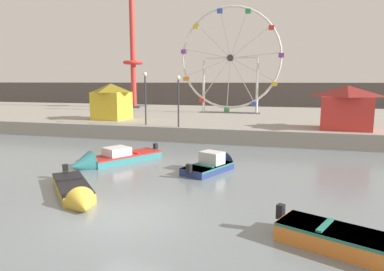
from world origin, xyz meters
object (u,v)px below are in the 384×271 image
(carnival_booth_red_striped, at_px, (346,107))
(promenade_lamp_far, at_px, (145,91))
(ferris_wheel_white_frame, at_px, (230,60))
(motorboat_navy_blue, at_px, (216,164))
(promenade_lamp_near, at_px, (178,94))
(carnival_booth_yellow_awning, at_px, (111,101))
(motorboat_mustard_yellow, at_px, (76,193))
(motorboat_orange_hull, at_px, (367,246))
(drop_tower_red_tower, at_px, (133,61))
(motorboat_teal_painted, at_px, (109,159))

(carnival_booth_red_striped, bearing_deg, promenade_lamp_far, -169.03)
(ferris_wheel_white_frame, height_order, promenade_lamp_far, ferris_wheel_white_frame)
(motorboat_navy_blue, relative_size, carnival_booth_red_striped, 0.96)
(promenade_lamp_near, bearing_deg, motorboat_navy_blue, -59.75)
(carnival_booth_yellow_awning, bearing_deg, motorboat_mustard_yellow, -60.70)
(ferris_wheel_white_frame, bearing_deg, motorboat_orange_hull, -73.81)
(ferris_wheel_white_frame, bearing_deg, drop_tower_red_tower, 160.41)
(motorboat_navy_blue, height_order, promenade_lamp_far, promenade_lamp_far)
(motorboat_orange_hull, xyz_separation_m, drop_tower_red_tower, (-22.15, 33.68, 6.93))
(motorboat_navy_blue, height_order, carnival_booth_yellow_awning, carnival_booth_yellow_awning)
(motorboat_navy_blue, relative_size, drop_tower_red_tower, 0.26)
(motorboat_navy_blue, relative_size, carnival_booth_yellow_awning, 1.13)
(motorboat_navy_blue, distance_m, promenade_lamp_far, 11.73)
(motorboat_navy_blue, distance_m, motorboat_teal_painted, 6.01)
(ferris_wheel_white_frame, distance_m, promenade_lamp_near, 13.64)
(carnival_booth_yellow_awning, bearing_deg, promenade_lamp_near, -20.14)
(motorboat_mustard_yellow, xyz_separation_m, motorboat_teal_painted, (-1.55, 5.51, 0.07))
(motorboat_navy_blue, bearing_deg, carnival_booth_red_striped, -14.90)
(motorboat_navy_blue, bearing_deg, promenade_lamp_far, 64.84)
(promenade_lamp_far, bearing_deg, motorboat_teal_painted, -80.64)
(motorboat_mustard_yellow, bearing_deg, motorboat_orange_hull, 36.09)
(motorboat_teal_painted, bearing_deg, motorboat_navy_blue, 124.32)
(motorboat_orange_hull, height_order, carnival_booth_red_striped, carnival_booth_red_striped)
(motorboat_teal_painted, bearing_deg, motorboat_mustard_yellow, 45.96)
(motorboat_teal_painted, xyz_separation_m, promenade_lamp_near, (1.53, 8.07, 3.40))
(motorboat_mustard_yellow, distance_m, motorboat_teal_painted, 5.73)
(motorboat_orange_hull, xyz_separation_m, carnival_booth_yellow_awning, (-17.74, 19.27, 2.54))
(motorboat_teal_painted, xyz_separation_m, ferris_wheel_white_frame, (3.33, 21.21, 6.62))
(ferris_wheel_white_frame, bearing_deg, promenade_lamp_far, -111.00)
(motorboat_navy_blue, height_order, motorboat_orange_hull, motorboat_navy_blue)
(carnival_booth_yellow_awning, xyz_separation_m, promenade_lamp_far, (4.61, -2.93, 1.01))
(drop_tower_red_tower, xyz_separation_m, promenade_lamp_far, (9.02, -17.34, -3.37))
(ferris_wheel_white_frame, height_order, promenade_lamp_near, ferris_wheel_white_frame)
(motorboat_orange_hull, xyz_separation_m, promenade_lamp_far, (-13.13, 16.34, 3.56))
(motorboat_teal_painted, distance_m, carnival_booth_red_striped, 17.21)
(drop_tower_red_tower, distance_m, carnival_booth_red_striped, 29.22)
(carnival_booth_yellow_awning, xyz_separation_m, carnival_booth_red_striped, (19.69, -1.50, -0.05))
(motorboat_teal_painted, bearing_deg, promenade_lamp_far, -140.43)
(ferris_wheel_white_frame, xyz_separation_m, carnival_booth_yellow_awning, (-9.38, -9.50, -4.07))
(carnival_booth_red_striped, height_order, promenade_lamp_far, promenade_lamp_far)
(motorboat_mustard_yellow, xyz_separation_m, drop_tower_red_tower, (-12.02, 31.63, 7.01))
(motorboat_navy_blue, bearing_deg, ferris_wheel_white_frame, 30.43)
(carnival_booth_yellow_awning, bearing_deg, drop_tower_red_tower, 112.50)
(drop_tower_red_tower, bearing_deg, promenade_lamp_near, -56.37)
(promenade_lamp_near, bearing_deg, motorboat_mustard_yellow, -89.91)
(carnival_booth_yellow_awning, distance_m, promenade_lamp_near, 8.45)
(motorboat_orange_hull, bearing_deg, ferris_wheel_white_frame, 129.61)
(promenade_lamp_near, bearing_deg, carnival_booth_red_striped, 10.00)
(carnival_booth_yellow_awning, bearing_deg, carnival_booth_red_striped, 1.10)
(motorboat_teal_painted, distance_m, carnival_booth_yellow_awning, 13.43)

